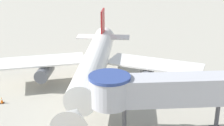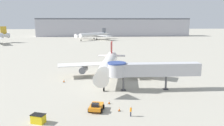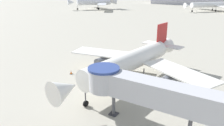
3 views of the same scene
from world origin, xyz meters
TOP-DOWN VIEW (x-y plane):
  - ground_plane at (0.00, 0.00)m, footprint 800.00×800.00m
  - main_airplane at (0.33, 0.44)m, footprint 28.95×29.59m
  - jet_bridge at (8.51, -10.02)m, footprint 20.70×4.09m
  - pushback_tug_orange at (-2.98, -21.06)m, footprint 2.93×3.62m
  - service_container_yellow at (-11.77, -25.05)m, footprint 2.41×1.94m
  - traffic_cone_port_wing at (-11.20, -2.31)m, footprint 0.49×0.49m
  - traffic_cone_near_nose at (-0.57, -17.99)m, footprint 0.45×0.45m
  - traffic_cone_apron_front at (0.98, -21.48)m, footprint 0.44×0.44m
  - ground_crew_marshaller at (2.63, -23.70)m, footprint 0.33×0.37m
  - background_jet_gray_tail at (-5.40, 128.69)m, footprint 30.94×33.16m
  - terminal_building at (15.27, 175.00)m, footprint 156.72×18.40m

SIDE VIEW (x-z plane):
  - ground_plane at x=0.00m, z-range 0.00..0.00m
  - traffic_cone_apron_front at x=0.98m, z-range -0.02..0.71m
  - traffic_cone_near_nose at x=-0.57m, z-range -0.02..0.73m
  - traffic_cone_port_wing at x=-11.20m, z-range -0.02..0.79m
  - service_container_yellow at x=-11.77m, z-range 0.00..1.39m
  - pushback_tug_orange at x=-2.98m, z-range -0.06..1.54m
  - ground_crew_marshaller at x=2.63m, z-range 0.13..1.78m
  - main_airplane at x=0.33m, z-range -0.68..8.37m
  - background_jet_gray_tail at x=-5.40m, z-range -0.56..8.94m
  - jet_bridge at x=8.51m, z-range 1.51..7.91m
  - terminal_building at x=15.27m, z-range 0.01..18.51m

